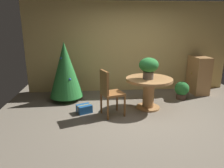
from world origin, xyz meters
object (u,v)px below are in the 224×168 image
wooden_cabinet (198,75)px  potted_plant (182,90)px  wooden_chair_left (109,91)px  holiday_tree (65,70)px  flower_vase (149,66)px  gift_box_blue (84,109)px  round_dining_table (149,87)px

wooden_cabinet → potted_plant: wooden_cabinet is taller
wooden_chair_left → potted_plant: 2.23m
holiday_tree → flower_vase: bearing=-22.6°
flower_vase → potted_plant: bearing=28.8°
gift_box_blue → wooden_cabinet: bearing=20.0°
wooden_cabinet → potted_plant: (-0.70, -0.51, -0.27)m
potted_plant → round_dining_table: bearing=-152.7°
wooden_cabinet → wooden_chair_left: bearing=-152.6°
round_dining_table → gift_box_blue: round_dining_table is taller
wooden_chair_left → potted_plant: bearing=23.9°
gift_box_blue → potted_plant: potted_plant is taller
round_dining_table → wooden_cabinet: size_ratio=1.01×
round_dining_table → wooden_cabinet: 2.05m
round_dining_table → holiday_tree: bearing=159.4°
wooden_chair_left → gift_box_blue: size_ratio=2.64×
flower_vase → potted_plant: 1.48m
holiday_tree → gift_box_blue: 1.26m
potted_plant → flower_vase: bearing=-151.2°
wooden_chair_left → gift_box_blue: bearing=158.9°
gift_box_blue → wooden_cabinet: wooden_cabinet is taller
flower_vase → gift_box_blue: flower_vase is taller
flower_vase → gift_box_blue: (-1.48, -0.07, -0.95)m
wooden_chair_left → holiday_tree: holiday_tree is taller
wooden_chair_left → flower_vase: bearing=17.6°
wooden_chair_left → wooden_cabinet: wooden_cabinet is taller
wooden_cabinet → potted_plant: bearing=-143.7°
gift_box_blue → wooden_cabinet: (3.28, 1.19, 0.45)m
holiday_tree → potted_plant: size_ratio=3.16×
holiday_tree → wooden_cabinet: size_ratio=1.43×
wooden_chair_left → holiday_tree: 1.56m
wooden_cabinet → round_dining_table: bearing=-148.9°
wooden_chair_left → potted_plant: size_ratio=2.11×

